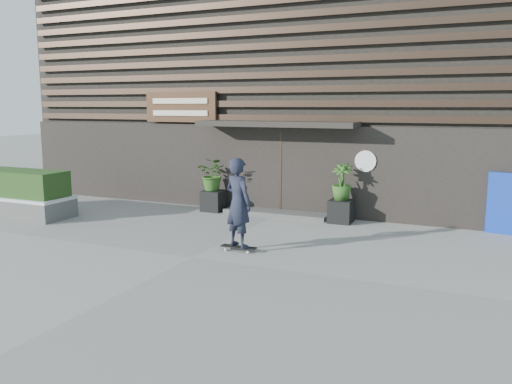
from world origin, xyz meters
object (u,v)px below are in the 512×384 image
at_px(planter_pot_right, 341,211).
at_px(skateboarder, 238,203).
at_px(planter_pot_left, 214,201).
at_px(raised_bed, 15,206).

xyz_separation_m(planter_pot_right, skateboarder, (-1.26, -3.56, 0.73)).
bearing_deg(skateboarder, planter_pot_left, 125.50).
height_order(planter_pot_right, skateboarder, skateboarder).
bearing_deg(planter_pot_right, skateboarder, -109.50).
distance_m(planter_pot_left, skateboarder, 4.43).
xyz_separation_m(raised_bed, skateboarder, (7.38, -0.77, 0.78)).
bearing_deg(raised_bed, skateboarder, -5.97).
height_order(planter_pot_left, raised_bed, planter_pot_left).
height_order(planter_pot_left, skateboarder, skateboarder).
relative_size(planter_pot_right, raised_bed, 0.17).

